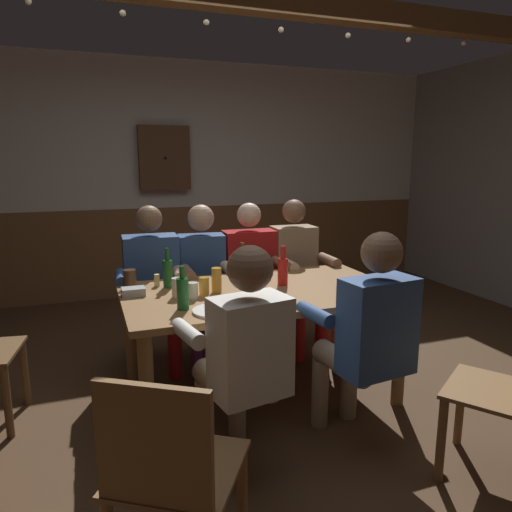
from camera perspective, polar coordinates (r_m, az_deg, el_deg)
ground_plane at (r=3.24m, az=1.39°, el=-17.33°), size 7.69×7.69×0.00m
back_wall_upper at (r=5.64m, az=-9.62°, el=14.13°), size 6.41×0.12×1.63m
back_wall_wainscot at (r=5.73m, az=-9.17°, el=0.81°), size 6.41×0.12×1.02m
dining_table at (r=3.10m, az=0.57°, el=-5.78°), size 1.74×0.99×0.74m
person_0 at (r=3.63m, az=-12.31°, el=-2.82°), size 0.55×0.53×1.23m
person_1 at (r=3.69m, az=-6.30°, el=-2.58°), size 0.51×0.53×1.22m
person_2 at (r=3.81m, az=-0.51°, el=-1.98°), size 0.56×0.50×1.22m
person_3 at (r=3.94m, az=4.92°, el=-1.54°), size 0.50×0.54×1.24m
person_4 at (r=2.34m, az=-1.59°, el=-11.27°), size 0.54×0.58×1.19m
person_5 at (r=2.63m, az=13.26°, el=-8.75°), size 0.56×0.54×1.21m
chair_empty_far_end at (r=1.86m, az=-10.26°, el=-24.57°), size 0.61×0.61×0.88m
table_candle at (r=3.21m, az=-11.82°, el=-2.86°), size 0.04×0.04×0.08m
condiment_caddy at (r=3.03m, az=-14.50°, el=-4.17°), size 0.14×0.10×0.05m
plate_0 at (r=2.64m, az=-4.81°, el=-6.56°), size 0.26×0.26×0.01m
bottle_0 at (r=3.15m, az=-10.54°, el=-1.94°), size 0.06×0.06×0.26m
bottle_1 at (r=3.39m, az=-1.60°, el=-0.92°), size 0.07×0.07×0.25m
bottle_2 at (r=3.16m, az=3.24°, el=-1.67°), size 0.07×0.07×0.26m
bottle_3 at (r=2.69m, az=-8.79°, el=-4.36°), size 0.07×0.07×0.25m
pint_glass_0 at (r=2.93m, az=-9.43°, el=-3.76°), size 0.07×0.07×0.12m
pint_glass_1 at (r=3.00m, az=-4.75°, el=-2.90°), size 0.06×0.06×0.16m
pint_glass_2 at (r=2.88m, az=-7.62°, el=-4.16°), size 0.06×0.06×0.10m
pint_glass_3 at (r=3.21m, az=-14.90°, el=-2.65°), size 0.08×0.08×0.12m
pint_glass_4 at (r=2.95m, az=-6.25°, el=-3.62°), size 0.06×0.06×0.11m
wall_dart_cabinet at (r=5.47m, az=-10.94°, el=11.49°), size 0.56×0.15×0.70m
string_lights at (r=3.34m, az=-1.37°, el=26.23°), size 4.52×0.04×0.09m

